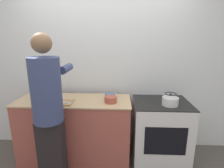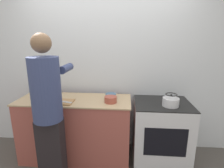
{
  "view_description": "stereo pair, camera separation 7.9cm",
  "coord_description": "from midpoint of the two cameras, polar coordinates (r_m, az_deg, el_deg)",
  "views": [
    {
      "loc": [
        0.22,
        -1.95,
        1.72
      ],
      "look_at": [
        0.12,
        0.2,
        1.16
      ],
      "focal_mm": 28.0,
      "sensor_mm": 36.0,
      "label": 1
    },
    {
      "loc": [
        0.3,
        -1.95,
        1.72
      ],
      "look_at": [
        0.12,
        0.2,
        1.16
      ],
      "focal_mm": 28.0,
      "sensor_mm": 36.0,
      "label": 2
    }
  ],
  "objects": [
    {
      "name": "person",
      "position": [
        2.06,
        -19.1,
        -7.47
      ],
      "size": [
        0.36,
        0.6,
        1.78
      ],
      "color": "black",
      "rests_on": "ground_plane"
    },
    {
      "name": "counter",
      "position": [
        2.65,
        -10.8,
        -14.16
      ],
      "size": [
        1.55,
        0.59,
        0.91
      ],
      "color": "#9E4C42",
      "rests_on": "ground_plane"
    },
    {
      "name": "bowl_mixing",
      "position": [
        2.29,
        0.54,
        -5.08
      ],
      "size": [
        0.16,
        0.16,
        0.08
      ],
      "color": "#9E4738",
      "rests_on": "counter"
    },
    {
      "name": "wall_back",
      "position": [
        2.69,
        -0.86,
        5.66
      ],
      "size": [
        8.0,
        0.05,
        2.6
      ],
      "color": "silver",
      "rests_on": "ground_plane"
    },
    {
      "name": "kettle",
      "position": [
        2.37,
        19.56,
        -5.23
      ],
      "size": [
        0.21,
        0.21,
        0.16
      ],
      "color": "silver",
      "rests_on": "oven"
    },
    {
      "name": "canister_jar",
      "position": [
        2.77,
        -20.03,
        -1.55
      ],
      "size": [
        0.15,
        0.15,
        0.16
      ],
      "color": "#756047",
      "rests_on": "counter"
    },
    {
      "name": "bowl_prep",
      "position": [
        2.47,
        0.51,
        -3.82
      ],
      "size": [
        0.15,
        0.15,
        0.06
      ],
      "color": "#426684",
      "rests_on": "counter"
    },
    {
      "name": "knife",
      "position": [
        2.35,
        -14.76,
        -5.57
      ],
      "size": [
        0.24,
        0.1,
        0.01
      ],
      "rotation": [
        0.0,
        0.0,
        -0.28
      ],
      "color": "silver",
      "rests_on": "cutting_board"
    },
    {
      "name": "cutting_board",
      "position": [
        2.38,
        -15.27,
        -5.66
      ],
      "size": [
        0.3,
        0.22,
        0.02
      ],
      "color": "#A87A4C",
      "rests_on": "counter"
    },
    {
      "name": "oven",
      "position": [
        2.65,
        16.39,
        -14.82
      ],
      "size": [
        0.75,
        0.63,
        0.88
      ],
      "color": "silver",
      "rests_on": "ground_plane"
    }
  ]
}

